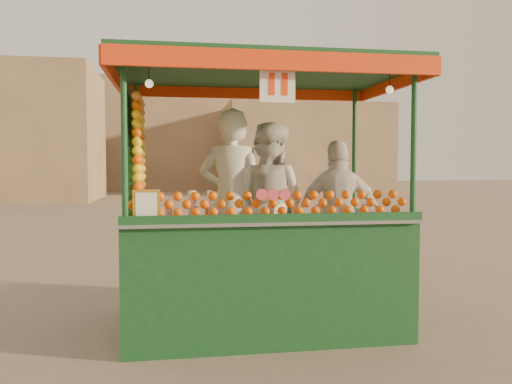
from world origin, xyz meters
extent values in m
plane|color=#756053|center=(0.00, 0.00, 0.00)|extent=(90.00, 90.00, 0.00)
cube|color=#A17C5C|center=(7.00, 24.00, 2.50)|extent=(9.00, 6.00, 5.00)
cube|color=#A17C5C|center=(-2.00, 30.00, 3.50)|extent=(14.00, 7.00, 7.00)
cube|color=#103B1E|center=(0.31, -0.06, 0.15)|extent=(2.60, 1.60, 0.30)
cylinder|color=black|center=(-0.59, -0.06, 0.18)|extent=(0.36, 0.10, 0.36)
cylinder|color=black|center=(1.21, -0.06, 0.18)|extent=(0.36, 0.10, 0.36)
cube|color=#103B1E|center=(0.31, -0.71, 0.70)|extent=(2.60, 0.30, 0.80)
cube|color=#103B1E|center=(-0.84, 0.04, 0.70)|extent=(0.30, 1.30, 0.80)
cube|color=#103B1E|center=(1.46, 0.04, 0.70)|extent=(0.30, 1.30, 0.80)
cube|color=#B2B2B7|center=(0.31, -0.68, 1.11)|extent=(2.60, 0.46, 0.03)
cylinder|color=#103B1E|center=(-0.94, -0.81, 1.80)|extent=(0.05, 0.05, 1.40)
cylinder|color=#103B1E|center=(1.56, -0.81, 1.80)|extent=(0.05, 0.05, 1.40)
cylinder|color=#103B1E|center=(-0.94, 0.69, 1.80)|extent=(0.05, 0.05, 1.40)
cylinder|color=#103B1E|center=(1.56, 0.69, 1.80)|extent=(0.05, 0.05, 1.40)
cube|color=#103B1E|center=(0.31, -0.06, 2.54)|extent=(2.80, 1.80, 0.08)
cube|color=#EE380D|center=(0.31, -0.96, 2.46)|extent=(2.80, 0.04, 0.16)
cube|color=#EE380D|center=(0.31, 0.84, 2.46)|extent=(2.80, 0.04, 0.16)
cube|color=#EE380D|center=(-1.09, -0.06, 2.46)|extent=(0.04, 1.80, 0.16)
cube|color=#EE380D|center=(1.71, -0.06, 2.46)|extent=(0.04, 1.80, 0.16)
cylinder|color=#D6414D|center=(0.29, -0.81, 1.36)|extent=(0.10, 0.02, 0.10)
cube|color=gold|center=(-0.77, -0.81, 1.27)|extent=(0.22, 0.02, 0.28)
cube|color=white|center=(0.31, -0.88, 2.28)|extent=(0.30, 0.01, 0.30)
sphere|color=#FFE5B2|center=(-0.74, -0.74, 2.28)|extent=(0.07, 0.07, 0.07)
sphere|color=#FFE5B2|center=(1.36, -0.74, 2.28)|extent=(0.07, 0.07, 0.07)
imported|color=silver|center=(0.05, 0.22, 1.24)|extent=(0.78, 0.62, 1.89)
imported|color=silver|center=(0.45, 0.26, 1.18)|extent=(1.08, 1.06, 1.76)
imported|color=silver|center=(1.16, 0.04, 1.08)|extent=(0.95, 0.47, 1.57)
camera|label=1|loc=(-0.56, -5.08, 1.61)|focal=35.95mm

